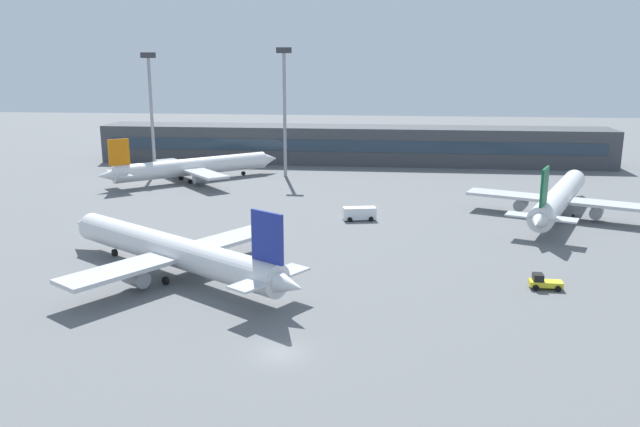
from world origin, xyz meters
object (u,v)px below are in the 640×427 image
Objects in this scene: airplane_far at (194,167)px; floodlight_tower_west at (151,105)px; service_van_white at (360,213)px; floodlight_tower_east at (285,104)px; baggage_tug_yellow at (544,282)px; airplane_near at (170,250)px; airplane_mid at (560,197)px.

airplane_far is 1.22× the size of floodlight_tower_west.
floodlight_tower_west is at bearing 141.30° from service_van_white.
floodlight_tower_west is at bearing 143.59° from airplane_far.
service_van_white is at bearing -64.24° from floodlight_tower_east.
airplane_far is 8.90× the size of baggage_tug_yellow.
airplane_near is at bearing -75.70° from airplane_far.
baggage_tug_yellow is at bearing -58.96° from floodlight_tower_east.
airplane_far is (-15.10, 59.21, -0.10)m from airplane_near.
airplane_mid is 60.85m from floodlight_tower_east.
baggage_tug_yellow is (43.32, 0.00, -2.35)m from airplane_near.
floodlight_tower_west reaches higher than airplane_mid.
airplane_near reaches higher than airplane_far.
airplane_mid is 1.52× the size of floodlight_tower_west.
floodlight_tower_east reaches higher than airplane_far.
floodlight_tower_east is at bearing -1.97° from floodlight_tower_west.
baggage_tug_yellow is 79.66m from floodlight_tower_east.
airplane_far is at bearing 104.30° from airplane_near.
floodlight_tower_east is at bearing 121.04° from baggage_tug_yellow.
airplane_far is 1.18× the size of floodlight_tower_east.
baggage_tug_yellow is 0.13× the size of floodlight_tower_east.
airplane_mid is 87.82m from floodlight_tower_west.
airplane_mid is 11.06× the size of baggage_tug_yellow.
floodlight_tower_west reaches higher than service_van_white.
floodlight_tower_west reaches higher than baggage_tug_yellow.
floodlight_tower_west is (-12.02, 8.86, 12.23)m from airplane_far.
airplane_mid reaches higher than service_van_white.
airplane_near is at bearing -92.55° from floodlight_tower_east.
airplane_far is at bearing 161.20° from airplane_mid.
airplane_mid is 1.24× the size of airplane_far.
airplane_near reaches higher than service_van_white.
airplane_near is 64.51m from airplane_mid.
airplane_mid is at bearing 33.71° from airplane_near.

